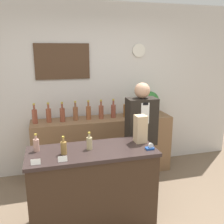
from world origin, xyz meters
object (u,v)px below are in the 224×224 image
(shopkeeper, at_px, (141,140))
(tape_dispenser, at_px, (150,147))
(paper_bag, at_px, (140,129))
(potted_plant, at_px, (150,102))

(shopkeeper, xyz_separation_m, tape_dispenser, (-0.16, -0.67, 0.17))
(paper_bag, height_order, tape_dispenser, paper_bag)
(paper_bag, bearing_deg, tape_dispenser, -84.11)
(potted_plant, bearing_deg, shopkeeper, -120.91)
(shopkeeper, bearing_deg, tape_dispenser, -103.46)
(shopkeeper, relative_size, tape_dispenser, 17.43)
(shopkeeper, bearing_deg, potted_plant, 59.09)
(shopkeeper, xyz_separation_m, potted_plant, (0.42, 0.70, 0.36))
(paper_bag, relative_size, tape_dispenser, 3.58)
(paper_bag, bearing_deg, potted_plant, 61.98)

